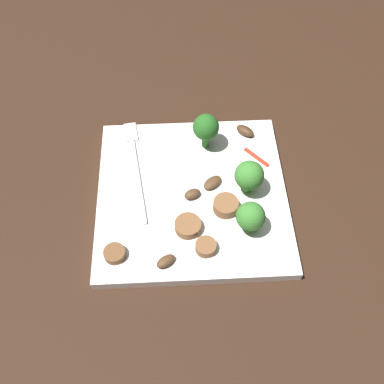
{
  "coord_description": "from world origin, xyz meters",
  "views": [
    {
      "loc": [
        -0.34,
        0.02,
        0.51
      ],
      "look_at": [
        0.0,
        0.0,
        0.01
      ],
      "focal_mm": 41.46,
      "sensor_mm": 36.0,
      "label": 1
    }
  ],
  "objects_px": {
    "sausage_slice_3": "(115,254)",
    "sausage_slice_2": "(206,247)",
    "fork": "(136,162)",
    "pepper_strip_0": "(256,157)",
    "mushroom_0": "(194,194)",
    "mushroom_3": "(245,131)",
    "broccoli_floret_0": "(251,216)",
    "broccoli_floret_1": "(206,128)",
    "mushroom_2": "(166,261)",
    "broccoli_floret_2": "(249,173)",
    "plate": "(192,195)",
    "sausage_slice_1": "(226,206)",
    "mushroom_1": "(212,183)",
    "sausage_slice_0": "(188,226)"
  },
  "relations": [
    {
      "from": "mushroom_0",
      "to": "sausage_slice_3",
      "type": "bearing_deg",
      "value": 129.28
    },
    {
      "from": "broccoli_floret_1",
      "to": "mushroom_0",
      "type": "distance_m",
      "value": 0.1
    },
    {
      "from": "sausage_slice_1",
      "to": "mushroom_2",
      "type": "relative_size",
      "value": 1.32
    },
    {
      "from": "sausage_slice_0",
      "to": "plate",
      "type": "bearing_deg",
      "value": -8.02
    },
    {
      "from": "broccoli_floret_0",
      "to": "mushroom_0",
      "type": "bearing_deg",
      "value": 51.59
    },
    {
      "from": "mushroom_2",
      "to": "fork",
      "type": "bearing_deg",
      "value": 14.38
    },
    {
      "from": "sausage_slice_3",
      "to": "sausage_slice_2",
      "type": "bearing_deg",
      "value": -88.26
    },
    {
      "from": "sausage_slice_3",
      "to": "broccoli_floret_2",
      "type": "bearing_deg",
      "value": -61.48
    },
    {
      "from": "plate",
      "to": "sausage_slice_3",
      "type": "distance_m",
      "value": 0.14
    },
    {
      "from": "fork",
      "to": "pepper_strip_0",
      "type": "bearing_deg",
      "value": -97.92
    },
    {
      "from": "sausage_slice_2",
      "to": "sausage_slice_3",
      "type": "height_order",
      "value": "sausage_slice_2"
    },
    {
      "from": "sausage_slice_2",
      "to": "sausage_slice_3",
      "type": "bearing_deg",
      "value": 91.74
    },
    {
      "from": "sausage_slice_0",
      "to": "sausage_slice_3",
      "type": "xyz_separation_m",
      "value": [
        -0.03,
        0.09,
        -0.0
      ]
    },
    {
      "from": "fork",
      "to": "sausage_slice_0",
      "type": "relative_size",
      "value": 5.26
    },
    {
      "from": "sausage_slice_2",
      "to": "broccoli_floret_0",
      "type": "bearing_deg",
      "value": -64.24
    },
    {
      "from": "mushroom_0",
      "to": "mushroom_3",
      "type": "xyz_separation_m",
      "value": [
        0.11,
        -0.08,
        0.0
      ]
    },
    {
      "from": "plate",
      "to": "broccoli_floret_2",
      "type": "height_order",
      "value": "broccoli_floret_2"
    },
    {
      "from": "broccoli_floret_2",
      "to": "mushroom_3",
      "type": "distance_m",
      "value": 0.1
    },
    {
      "from": "broccoli_floret_2",
      "to": "sausage_slice_2",
      "type": "distance_m",
      "value": 0.11
    },
    {
      "from": "broccoli_floret_1",
      "to": "mushroom_0",
      "type": "bearing_deg",
      "value": 166.75
    },
    {
      "from": "broccoli_floret_0",
      "to": "mushroom_2",
      "type": "relative_size",
      "value": 1.91
    },
    {
      "from": "mushroom_3",
      "to": "pepper_strip_0",
      "type": "height_order",
      "value": "mushroom_3"
    },
    {
      "from": "broccoli_floret_2",
      "to": "mushroom_1",
      "type": "xyz_separation_m",
      "value": [
        0.01,
        0.05,
        -0.03
      ]
    },
    {
      "from": "mushroom_3",
      "to": "mushroom_1",
      "type": "bearing_deg",
      "value": 148.69
    },
    {
      "from": "broccoli_floret_2",
      "to": "sausage_slice_3",
      "type": "height_order",
      "value": "broccoli_floret_2"
    },
    {
      "from": "broccoli_floret_2",
      "to": "sausage_slice_0",
      "type": "relative_size",
      "value": 1.55
    },
    {
      "from": "broccoli_floret_1",
      "to": "broccoli_floret_2",
      "type": "distance_m",
      "value": 0.09
    },
    {
      "from": "fork",
      "to": "sausage_slice_0",
      "type": "distance_m",
      "value": 0.13
    },
    {
      "from": "sausage_slice_0",
      "to": "mushroom_2",
      "type": "xyz_separation_m",
      "value": [
        -0.05,
        0.03,
        -0.0
      ]
    },
    {
      "from": "broccoli_floret_0",
      "to": "broccoli_floret_1",
      "type": "relative_size",
      "value": 0.83
    },
    {
      "from": "fork",
      "to": "pepper_strip_0",
      "type": "distance_m",
      "value": 0.17
    },
    {
      "from": "mushroom_0",
      "to": "mushroom_3",
      "type": "relative_size",
      "value": 0.78
    },
    {
      "from": "sausage_slice_1",
      "to": "sausage_slice_3",
      "type": "xyz_separation_m",
      "value": [
        -0.06,
        0.14,
        -0.0
      ]
    },
    {
      "from": "sausage_slice_3",
      "to": "mushroom_3",
      "type": "xyz_separation_m",
      "value": [
        0.19,
        -0.18,
        0.0
      ]
    },
    {
      "from": "mushroom_2",
      "to": "pepper_strip_0",
      "type": "relative_size",
      "value": 0.57
    },
    {
      "from": "plate",
      "to": "sausage_slice_0",
      "type": "relative_size",
      "value": 7.5
    },
    {
      "from": "fork",
      "to": "plate",
      "type": "bearing_deg",
      "value": -132.94
    },
    {
      "from": "broccoli_floret_0",
      "to": "mushroom_0",
      "type": "xyz_separation_m",
      "value": [
        0.05,
        0.07,
        -0.02
      ]
    },
    {
      "from": "broccoli_floret_1",
      "to": "sausage_slice_1",
      "type": "relative_size",
      "value": 1.73
    },
    {
      "from": "broccoli_floret_0",
      "to": "mushroom_1",
      "type": "height_order",
      "value": "broccoli_floret_0"
    },
    {
      "from": "broccoli_floret_1",
      "to": "mushroom_2",
      "type": "bearing_deg",
      "value": 161.89
    },
    {
      "from": "sausage_slice_2",
      "to": "mushroom_3",
      "type": "height_order",
      "value": "same"
    },
    {
      "from": "plate",
      "to": "broccoli_floret_0",
      "type": "relative_size",
      "value": 5.33
    },
    {
      "from": "fork",
      "to": "sausage_slice_2",
      "type": "height_order",
      "value": "sausage_slice_2"
    },
    {
      "from": "broccoli_floret_1",
      "to": "mushroom_2",
      "type": "height_order",
      "value": "broccoli_floret_1"
    },
    {
      "from": "broccoli_floret_2",
      "to": "sausage_slice_3",
      "type": "relative_size",
      "value": 1.96
    },
    {
      "from": "sausage_slice_0",
      "to": "sausage_slice_1",
      "type": "relative_size",
      "value": 1.03
    },
    {
      "from": "sausage_slice_0",
      "to": "mushroom_2",
      "type": "distance_m",
      "value": 0.06
    },
    {
      "from": "plate",
      "to": "fork",
      "type": "relative_size",
      "value": 1.43
    },
    {
      "from": "plate",
      "to": "sausage_slice_3",
      "type": "height_order",
      "value": "sausage_slice_3"
    }
  ]
}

